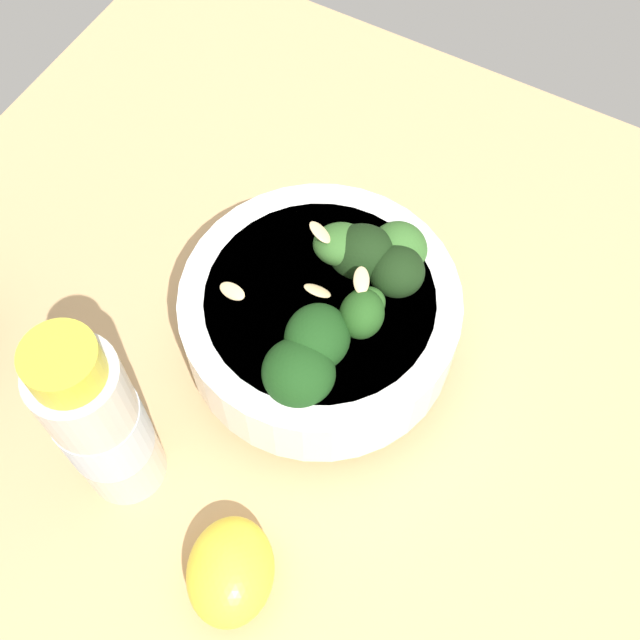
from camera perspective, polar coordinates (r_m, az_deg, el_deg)
ground_plane at (r=60.32cm, az=-2.70°, el=-1.34°), size 61.22×61.22×3.66cm
bowl_of_broccoli at (r=53.74cm, az=0.34°, el=0.37°), size 18.16×18.16×10.22cm
lemon_wedge at (r=50.91cm, az=-6.24°, el=-16.99°), size 7.47×8.11×4.16cm
bottle_tall at (r=48.84cm, az=-15.02°, el=-6.98°), size 5.15×5.15×16.73cm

